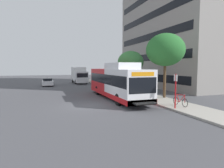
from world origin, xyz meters
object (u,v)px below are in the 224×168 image
street_tree_near_stop (165,50)px  box_truck_background (79,75)px  bicycle_parked (180,101)px  parked_car_far_lane (48,82)px  transit_bus (116,82)px  bus_stop_sign_pole (175,88)px  street_tree_mid_block (131,62)px

street_tree_near_stop → box_truck_background: size_ratio=0.93×
bicycle_parked → parked_car_far_lane: parked_car_far_lane is taller
transit_bus → parked_car_far_lane: transit_bus is taller
bus_stop_sign_pole → parked_car_far_lane: bearing=110.3°
bus_stop_sign_pole → street_tree_mid_block: 12.95m
transit_bus → street_tree_near_stop: bearing=-22.8°
bicycle_parked → box_truck_background: (-3.58, 26.63, 1.18)m
bicycle_parked → box_truck_background: size_ratio=0.25×
transit_bus → street_tree_mid_block: street_tree_mid_block is taller
transit_bus → bus_stop_sign_pole: bearing=-71.5°
bicycle_parked → transit_bus: bearing=118.3°
parked_car_far_lane → street_tree_mid_block: bearing=-45.5°
bus_stop_sign_pole → street_tree_mid_block: bearing=80.4°
street_tree_near_stop → box_truck_background: bearing=102.3°
transit_bus → box_truck_background: size_ratio=1.75×
bus_stop_sign_pole → box_truck_background: 27.41m
street_tree_near_stop → box_truck_background: 23.29m
street_tree_mid_block → street_tree_near_stop: bearing=-88.5°
bus_stop_sign_pole → parked_car_far_lane: 25.24m
street_tree_mid_block → parked_car_far_lane: 15.88m
bus_stop_sign_pole → bicycle_parked: bus_stop_sign_pole is taller
street_tree_mid_block → box_truck_background: (-4.70, 14.73, -2.21)m
bus_stop_sign_pole → street_tree_near_stop: street_tree_near_stop is taller
street_tree_near_stop → street_tree_mid_block: size_ratio=1.21×
street_tree_near_stop → parked_car_far_lane: size_ratio=1.44×
bicycle_parked → street_tree_near_stop: street_tree_near_stop is taller
bus_stop_sign_pole → bicycle_parked: 1.62m
transit_bus → bus_stop_sign_pole: (2.23, -6.67, -0.05)m
parked_car_far_lane → transit_bus: bearing=-69.0°
bus_stop_sign_pole → street_tree_near_stop: bearing=63.9°
transit_bus → box_truck_background: 20.62m
street_tree_mid_block → box_truck_background: bearing=107.7°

